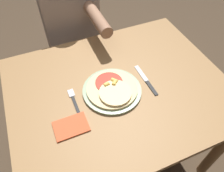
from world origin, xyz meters
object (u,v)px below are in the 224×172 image
Objects in this scene: dining_table at (119,99)px; fork at (74,101)px; pizza at (113,89)px; knife at (146,80)px; person_diner at (72,25)px; plate at (112,90)px.

fork is (-0.24, -0.00, 0.11)m from dining_table.
pizza is (-0.05, -0.02, 0.13)m from dining_table.
pizza reaches higher than knife.
fork is 0.80× the size of knife.
dining_table is at bearing 24.47° from pizza.
person_diner is (0.17, 0.66, -0.04)m from fork.
dining_table is 4.38× the size of pizza.
knife is at bearing -7.42° from dining_table.
person_diner is (-0.06, 0.66, 0.08)m from dining_table.
dining_table is 6.24× the size of fork.
person_diner is at bearing 91.47° from plate.
plate is at bearing 92.95° from pizza.
plate is at bearing -88.53° from person_diner.
fork is (-0.19, 0.01, -0.00)m from plate.
dining_table is at bearing 17.66° from plate.
person_diner reaches higher than dining_table.
fork is 0.15× the size of person_diner.
fork is at bearing -179.74° from dining_table.
fork is (-0.19, 0.02, -0.02)m from pizza.
person_diner reaches higher than fork.
pizza is 0.19m from knife.
dining_table is 0.66m from person_diner.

